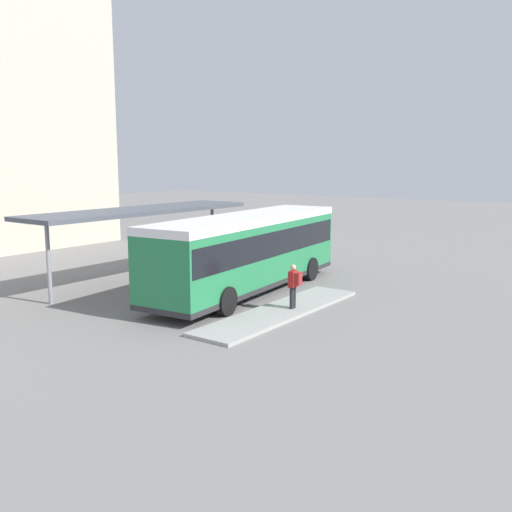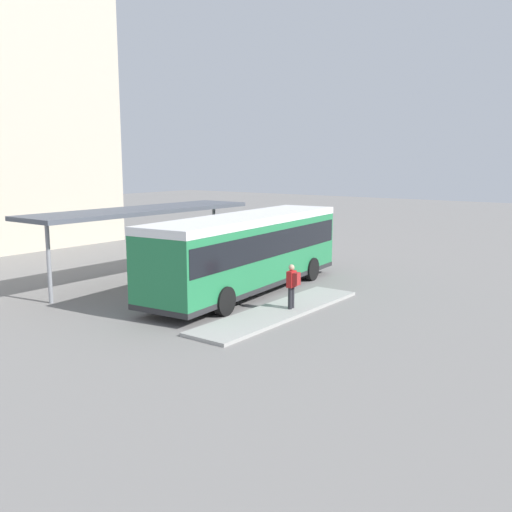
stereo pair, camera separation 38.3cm
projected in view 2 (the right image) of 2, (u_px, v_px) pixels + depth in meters
The scene contains 8 objects.
ground_plane at pixel (248, 292), 23.62m from camera, with size 120.00×120.00×0.00m, color slate.
curb_island at pixel (279, 311), 20.33m from camera, with size 8.25×1.80×0.12m.
city_bus at pixel (248, 247), 23.32m from camera, with size 11.50×3.67×3.20m.
pedestrian_waiting at pixel (292, 283), 20.35m from camera, with size 0.41×0.44×1.61m.
bicycle_red at pixel (309, 253), 31.62m from camera, with size 0.48×1.52×0.66m.
bicycle_orange at pixel (298, 250), 32.42m from camera, with size 0.48×1.57×0.68m.
bicycle_green at pixel (287, 248), 33.03m from camera, with size 0.48×1.78×0.77m.
station_shelter at pixel (143, 211), 25.00m from camera, with size 11.16×2.75×3.31m.
Camera 2 is at (-18.23, -14.10, 5.37)m, focal length 40.00 mm.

